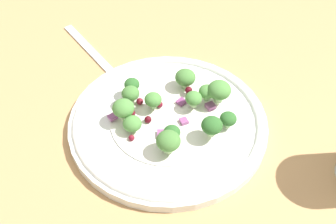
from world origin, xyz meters
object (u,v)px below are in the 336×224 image
broccoli_floret_1 (221,92)px  broccoli_floret_2 (123,109)px  plate (168,122)px  broccoli_floret_0 (168,141)px  fork (100,60)px

broccoli_floret_1 → broccoli_floret_2: bearing=-113.8°
plate → broccoli_floret_2: 6.06cm
broccoli_floret_0 → broccoli_floret_2: 7.42cm
plate → broccoli_floret_2: size_ratio=9.08×
plate → fork: size_ratio=1.35×
broccoli_floret_1 → broccoli_floret_2: (-5.00, -11.33, -0.24)cm
fork → broccoli_floret_1: bearing=22.0°
plate → broccoli_floret_2: (-3.06, -4.50, 2.65)cm
broccoli_floret_0 → broccoli_floret_1: size_ratio=0.96×
plate → broccoli_floret_0: 5.74cm
plate → broccoli_floret_1: bearing=74.2°
broccoli_floret_0 → fork: broccoli_floret_0 is taller
plate → fork: 16.26cm
broccoli_floret_1 → fork: broccoli_floret_1 is taller
plate → broccoli_floret_0: broccoli_floret_0 is taller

